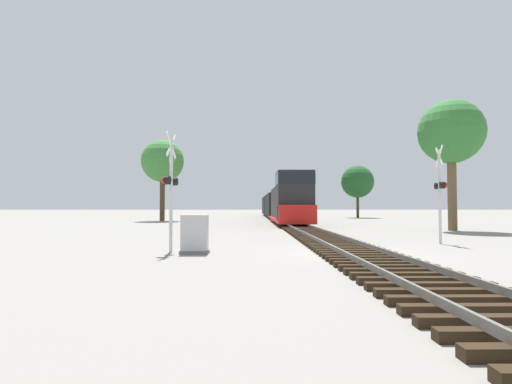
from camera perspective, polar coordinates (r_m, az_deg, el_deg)
ground_plane at (r=14.76m, az=13.42°, el=-8.51°), size 400.00×400.00×0.00m
rail_track_bed at (r=14.75m, az=13.42°, el=-7.99°), size 2.60×160.00×0.31m
freight_train at (r=54.24m, az=3.09°, el=-1.87°), size 2.95×50.65×4.55m
crossing_signal_near at (r=14.92m, az=-12.12°, el=1.06°), size 0.47×1.02×4.38m
crossing_signal_far at (r=19.59m, az=24.82°, el=0.46°), size 0.43×1.01×4.38m
relay_cabinet at (r=14.41m, az=-8.74°, el=-6.01°), size 1.01×0.65×1.37m
tree_far_right at (r=31.19m, az=26.10°, el=7.58°), size 4.43×4.43×9.10m
tree_mid_background at (r=48.01m, az=-13.20°, el=4.25°), size 4.93×4.93×9.45m
tree_deep_background at (r=61.85m, az=14.30°, el=1.43°), size 4.85×4.85×7.84m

